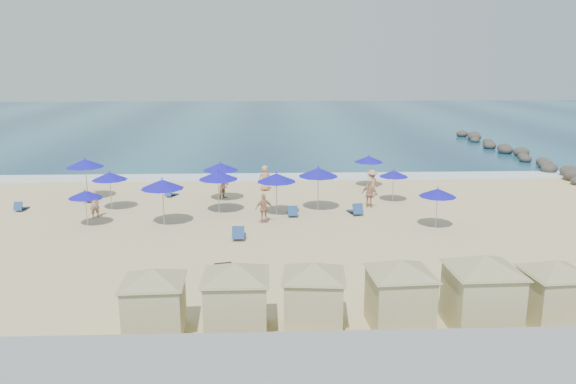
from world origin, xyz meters
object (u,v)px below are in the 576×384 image
(cabana_4, at_px, (483,283))
(umbrella_5, at_px, (218,175))
(cabana_3, at_px, (400,285))
(beachgoer_0, at_px, (94,204))
(umbrella_4, at_px, (221,167))
(trash_bin, at_px, (224,274))
(umbrella_6, at_px, (318,172))
(umbrella_8, at_px, (369,159))
(cabana_5, at_px, (555,284))
(rock_jetty, at_px, (511,151))
(umbrella_7, at_px, (276,178))
(umbrella_10, at_px, (438,193))
(umbrella_3, at_px, (162,184))
(cabana_2, at_px, (314,287))
(cabana_1, at_px, (236,289))
(umbrella_0, at_px, (85,163))
(beachgoer_1, at_px, (224,186))
(beachgoer_2, at_px, (264,208))
(beachgoer_3, at_px, (372,184))
(beachgoer_4, at_px, (265,178))
(cabana_0, at_px, (154,293))
(beachgoer_5, at_px, (370,194))
(umbrella_1, at_px, (85,194))
(umbrella_2, at_px, (110,176))

(cabana_4, distance_m, umbrella_5, 18.13)
(cabana_3, height_order, beachgoer_0, cabana_3)
(umbrella_4, bearing_deg, cabana_3, -67.47)
(trash_bin, distance_m, umbrella_5, 10.89)
(umbrella_6, height_order, umbrella_8, umbrella_6)
(cabana_5, height_order, beachgoer_0, cabana_5)
(rock_jetty, bearing_deg, umbrella_7, -138.31)
(umbrella_4, xyz_separation_m, umbrella_8, (10.19, 3.63, -0.22))
(cabana_5, distance_m, umbrella_10, 11.35)
(cabana_3, xyz_separation_m, umbrella_3, (-10.14, 12.49, 0.78))
(cabana_2, distance_m, umbrella_3, 14.42)
(cabana_1, xyz_separation_m, cabana_4, (8.24, 0.02, 0.09))
(trash_bin, relative_size, umbrella_5, 0.27)
(cabana_2, height_order, umbrella_8, cabana_2)
(cabana_1, distance_m, umbrella_0, 21.74)
(umbrella_5, relative_size, umbrella_6, 0.97)
(umbrella_7, height_order, beachgoer_1, umbrella_7)
(umbrella_5, distance_m, umbrella_8, 12.07)
(umbrella_5, bearing_deg, beachgoer_2, -38.88)
(rock_jetty, distance_m, beachgoer_3, 23.03)
(umbrella_8, height_order, beachgoer_4, umbrella_8)
(trash_bin, xyz_separation_m, umbrella_10, (10.92, 7.14, 1.62))
(cabana_1, xyz_separation_m, umbrella_4, (-1.90, 18.07, 0.67))
(cabana_1, distance_m, umbrella_3, 13.54)
(cabana_1, height_order, cabana_4, cabana_4)
(umbrella_3, relative_size, beachgoer_1, 1.61)
(cabana_1, height_order, beachgoer_1, cabana_1)
(umbrella_4, distance_m, beachgoer_0, 8.05)
(umbrella_6, distance_m, beachgoer_0, 13.15)
(cabana_3, height_order, beachgoer_2, cabana_3)
(cabana_3, distance_m, cabana_4, 2.74)
(cabana_5, xyz_separation_m, beachgoer_3, (-2.89, 18.27, -0.53))
(umbrella_4, height_order, beachgoer_2, umbrella_4)
(rock_jetty, xyz_separation_m, umbrella_5, (-26.12, -19.63, 1.94))
(umbrella_3, xyz_separation_m, beachgoer_0, (-4.26, 1.65, -1.49))
(cabana_0, bearing_deg, umbrella_7, 73.50)
(beachgoer_5, bearing_deg, umbrella_5, 35.37)
(umbrella_3, bearing_deg, beachgoer_2, 2.46)
(trash_bin, bearing_deg, cabana_5, -33.46)
(umbrella_0, height_order, umbrella_3, umbrella_0)
(umbrella_5, relative_size, beachgoer_3, 1.42)
(rock_jetty, distance_m, umbrella_1, 39.81)
(umbrella_2, bearing_deg, beachgoer_1, 21.76)
(trash_bin, height_order, beachgoer_3, beachgoer_3)
(rock_jetty, bearing_deg, umbrella_3, -142.74)
(umbrella_1, xyz_separation_m, beachgoer_1, (7.08, 6.03, -0.96))
(rock_jetty, distance_m, beachgoer_1, 30.57)
(cabana_5, xyz_separation_m, beachgoer_5, (-3.47, 15.80, -0.62))
(rock_jetty, bearing_deg, beachgoer_0, -148.47)
(cabana_0, distance_m, umbrella_1, 14.11)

